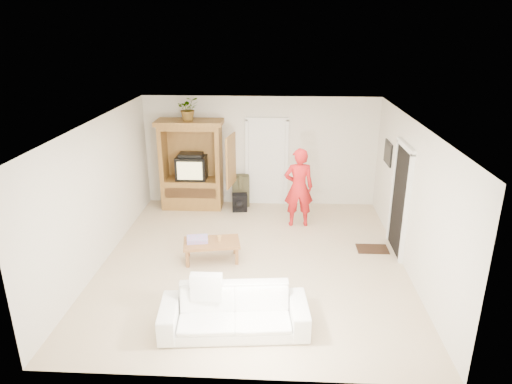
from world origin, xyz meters
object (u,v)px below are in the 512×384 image
(man, at_px, (299,188))
(armoire, at_px, (193,170))
(sofa, at_px, (234,311))
(coffee_table, at_px, (212,244))

(man, bearing_deg, armoire, -26.25)
(man, relative_size, sofa, 0.83)
(sofa, bearing_deg, coffee_table, 101.55)
(armoire, xyz_separation_m, coffee_table, (0.81, -2.65, -0.58))
(armoire, bearing_deg, man, -21.32)
(armoire, distance_m, coffee_table, 2.83)
(armoire, height_order, man, armoire)
(man, distance_m, coffee_table, 2.42)
(armoire, relative_size, man, 1.21)
(coffee_table, bearing_deg, armoire, 96.87)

